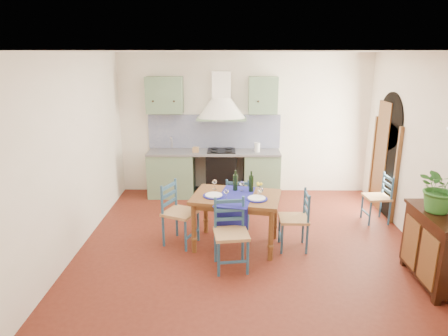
{
  "coord_description": "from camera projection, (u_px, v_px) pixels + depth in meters",
  "views": [
    {
      "loc": [
        -0.31,
        -5.46,
        2.78
      ],
      "look_at": [
        -0.38,
        0.3,
        1.12
      ],
      "focal_mm": 32.0,
      "sensor_mm": 36.0,
      "label": 1
    }
  ],
  "objects": [
    {
      "name": "floor",
      "position": [
        249.0,
        245.0,
        6.02
      ],
      "size": [
        5.0,
        5.0,
        0.0
      ],
      "primitive_type": "plane",
      "color": "#4E1A10",
      "rests_on": "ground"
    },
    {
      "name": "ceiling",
      "position": [
        252.0,
        51.0,
        5.24
      ],
      "size": [
        5.0,
        5.0,
        0.01
      ],
      "primitive_type": "cube",
      "color": "white",
      "rests_on": "back_wall"
    },
    {
      "name": "dining_table",
      "position": [
        236.0,
        201.0,
        5.81
      ],
      "size": [
        1.38,
        1.08,
        1.11
      ],
      "color": "brown",
      "rests_on": "ground"
    },
    {
      "name": "back_wall",
      "position": [
        221.0,
        143.0,
        7.93
      ],
      "size": [
        5.0,
        0.96,
        2.8
      ],
      "color": "white",
      "rests_on": "ground"
    },
    {
      "name": "potted_plant",
      "position": [
        441.0,
        187.0,
        4.76
      ],
      "size": [
        0.62,
        0.56,
        0.61
      ],
      "primitive_type": "imported",
      "rotation": [
        0.0,
        0.0,
        0.17
      ],
      "color": "#30712A",
      "rests_on": "sideboard"
    },
    {
      "name": "left_wall",
      "position": [
        74.0,
        154.0,
        5.66
      ],
      "size": [
        0.04,
        5.0,
        2.8
      ],
      "primitive_type": "cube",
      "color": "white",
      "rests_on": "ground"
    },
    {
      "name": "sideboard",
      "position": [
        438.0,
        246.0,
        4.88
      ],
      "size": [
        0.5,
        1.05,
        0.94
      ],
      "color": "black",
      "rests_on": "ground"
    },
    {
      "name": "right_wall",
      "position": [
        418.0,
        155.0,
        5.88
      ],
      "size": [
        0.26,
        5.0,
        2.8
      ],
      "color": "white",
      "rests_on": "ground"
    },
    {
      "name": "chair_left",
      "position": [
        179.0,
        213.0,
        5.94
      ],
      "size": [
        0.59,
        0.59,
        0.95
      ],
      "color": "navy",
      "rests_on": "ground"
    },
    {
      "name": "chair_far",
      "position": [
        238.0,
        201.0,
        6.54
      ],
      "size": [
        0.43,
        0.43,
        0.86
      ],
      "color": "navy",
      "rests_on": "ground"
    },
    {
      "name": "chair_spare",
      "position": [
        378.0,
        198.0,
        6.74
      ],
      "size": [
        0.42,
        0.42,
        0.83
      ],
      "color": "navy",
      "rests_on": "ground"
    },
    {
      "name": "chair_right",
      "position": [
        296.0,
        219.0,
        5.79
      ],
      "size": [
        0.42,
        0.42,
        0.89
      ],
      "color": "navy",
      "rests_on": "ground"
    },
    {
      "name": "chair_near",
      "position": [
        231.0,
        233.0,
        5.27
      ],
      "size": [
        0.5,
        0.5,
        0.95
      ],
      "color": "navy",
      "rests_on": "ground"
    }
  ]
}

